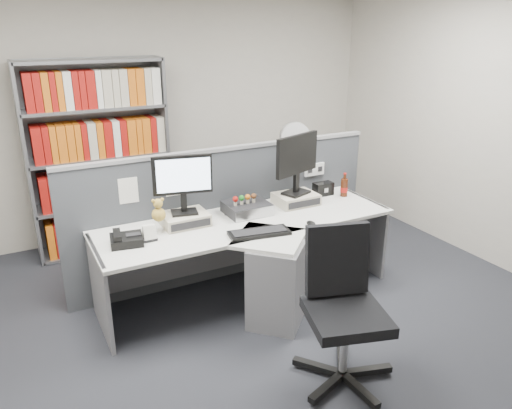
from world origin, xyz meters
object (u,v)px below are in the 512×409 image
monitor_right (297,159)px  shelving_unit (100,161)px  speaker (323,189)px  filing_cabinet (293,199)px  desktop_pc (247,208)px  keyboard (259,233)px  desk (259,258)px  monitor_left (183,179)px  cola_bottle (344,188)px  desk_calendar (149,234)px  desk_phone (126,239)px  mouse (311,223)px  office_chair (342,303)px  desk_fan (295,141)px

monitor_right → shelving_unit: size_ratio=0.28×
speaker → filing_cabinet: bearing=75.8°
desktop_pc → keyboard: (-0.13, -0.47, -0.03)m
desk → monitor_left: monitor_left is taller
monitor_right → cola_bottle: 0.64m
keyboard → speaker: size_ratio=2.70×
desk_calendar → monitor_left: bearing=28.0°
keyboard → desk_phone: bearing=162.6°
filing_cabinet → cola_bottle: bearing=-93.8°
monitor_left → monitor_right: size_ratio=0.89×
keyboard → mouse: 0.48m
office_chair → mouse: bearing=69.3°
monitor_left → desk_phone: (-0.54, -0.17, -0.36)m
monitor_right → office_chair: (-0.51, -1.43, -0.59)m
shelving_unit → office_chair: 3.08m
desk_calendar → office_chair: size_ratio=0.13×
keyboard → monitor_right: bearing=36.7°
desk_phone → speaker: (2.01, 0.26, 0.02)m
speaker → desk_fan: (0.23, 0.92, 0.27)m
keyboard → mouse: (0.47, -0.04, 0.00)m
desk_fan → monitor_left: bearing=-149.2°
filing_cabinet → office_chair: 2.70m
filing_cabinet → desk_calendar: bearing=-149.7°
monitor_right → keyboard: (-0.64, -0.48, -0.42)m
mouse → desk_phone: (-1.47, 0.35, 0.02)m
monitor_left → desktop_pc: (0.58, -0.01, -0.35)m
monitor_right → filing_cabinet: 1.43m
desk_calendar → cola_bottle: bearing=4.7°
monitor_right → desktop_pc: (-0.52, -0.01, -0.38)m
desk_calendar → filing_cabinet: desk_calendar is taller
desktop_pc → keyboard: desktop_pc is taller
keyboard → desk_phone: 1.04m
monitor_left → cola_bottle: size_ratio=2.12×
mouse → desk_calendar: desk_calendar is taller
mouse → desk_phone: 1.51m
mouse → cola_bottle: size_ratio=0.43×
desktop_pc → cola_bottle: size_ratio=1.60×
monitor_left → mouse: monitor_left is taller
monitor_right → desk_fan: 1.19m
desktop_pc → desk_fan: bearing=42.3°
desk → office_chair: 1.05m
desktop_pc → speaker: bearing=6.6°
keyboard → desk_fan: bearing=50.1°
monitor_right → shelving_unit: bearing=135.6°
mouse → monitor_left: bearing=151.1°
desktop_pc → mouse: 0.62m
office_chair → desktop_pc: bearing=90.2°
desk_fan → office_chair: 2.73m
desktop_pc → desk_calendar: 0.96m
cola_bottle → desk_fan: 1.07m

